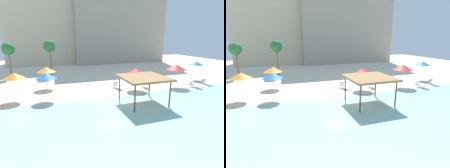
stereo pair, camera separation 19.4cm
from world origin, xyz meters
The scene contains 19 objects.
ground_plane centered at (0.00, 0.00, 0.00)m, with size 80.00×80.00×0.00m, color beige.
lagoon_water centered at (0.00, -5.25, 0.02)m, with size 44.00×13.50×0.04m, color #99D1C6.
shade_pavilion centered at (2.87, -1.24, 2.47)m, with size 4.18×4.18×2.64m.
beach_umbrella_orange_1 centered at (-8.73, 3.87, 2.51)m, with size 2.10×2.10×2.80m.
beach_umbrella_orange_2 centered at (-5.79, 7.41, 2.36)m, with size 2.23×2.23×2.67m.
beach_umbrella_red_3 centered at (9.78, 2.75, 2.56)m, with size 2.46×2.46×2.90m.
beach_umbrella_blue_4 centered at (-5.72, 2.91, 2.49)m, with size 2.04×2.04×2.78m.
beach_umbrella_red_5 centered at (4.34, 3.23, 2.29)m, with size 2.40×2.40×2.62m.
beach_umbrella_blue_6 centered at (15.25, 5.15, 2.49)m, with size 2.11×2.11×2.78m.
lounge_chair_0 centered at (14.42, 2.16, 0.33)m, with size 1.05×1.99×0.74m.
lounge_chair_1 centered at (11.82, 1.52, 0.33)m, with size 0.70×1.93×0.74m.
lounge_chair_2 centered at (6.75, 5.59, 0.33)m, with size 0.89×1.97×0.74m.
lounge_chair_3 centered at (9.58, 7.55, 0.33)m, with size 0.76×1.94×0.74m.
lounge_chair_5 centered at (5.99, 3.76, 0.33)m, with size 1.08×1.99×0.74m.
lounge_chair_6 centered at (2.42, 4.41, 0.33)m, with size 0.75×1.94×0.74m.
palm_tree_0 centered at (-5.18, 15.33, 4.73)m, with size 1.90×1.90×5.81m.
palm_tree_1 centered at (-11.22, 15.89, 4.39)m, with size 1.90×1.90×5.45m.
hotel_block_0 centered at (-5.36, 31.99, 8.58)m, with size 17.65×10.59×17.16m, color beige.
hotel_block_1 centered at (11.68, 29.49, 10.74)m, with size 22.50×10.40×21.49m, color #9E9384.
Camera 2 is at (-5.07, -15.46, 6.17)m, focal length 28.27 mm.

